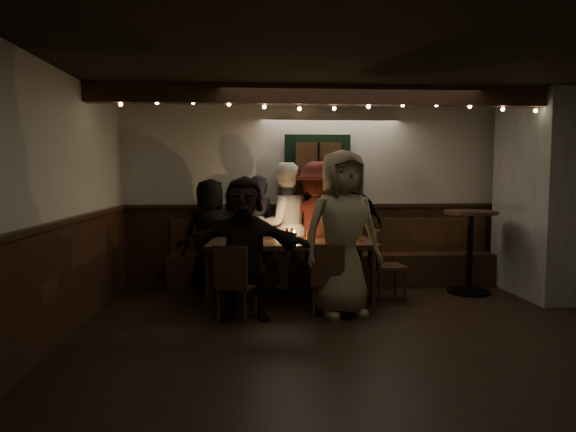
{
  "coord_description": "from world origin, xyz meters",
  "views": [
    {
      "loc": [
        -1.15,
        -4.92,
        1.59
      ],
      "look_at": [
        -0.69,
        1.6,
        1.05
      ],
      "focal_mm": 32.0,
      "sensor_mm": 36.0,
      "label": 1
    }
  ],
  "objects": [
    {
      "name": "chair_end",
      "position": [
        0.49,
        1.41,
        0.5
      ],
      "size": [
        0.44,
        0.44,
        0.89
      ],
      "color": "black",
      "rests_on": "ground"
    },
    {
      "name": "person_b",
      "position": [
        -1.09,
        2.13,
        0.78
      ],
      "size": [
        0.67,
        0.55,
        1.57
      ],
      "primitive_type": "imported",
      "rotation": [
        0.0,
        0.0,
        3.5
      ],
      "color": "black",
      "rests_on": "ground"
    },
    {
      "name": "person_g",
      "position": [
        -0.14,
        0.71,
        0.93
      ],
      "size": [
        1.03,
        0.81,
        1.86
      ],
      "primitive_type": "imported",
      "rotation": [
        0.0,
        0.0,
        0.27
      ],
      "color": "#75674E",
      "rests_on": "ground"
    },
    {
      "name": "dining_table",
      "position": [
        -0.69,
        1.4,
        0.69
      ],
      "size": [
        2.12,
        0.91,
        0.92
      ],
      "color": "black",
      "rests_on": "ground"
    },
    {
      "name": "high_top",
      "position": [
        1.74,
        1.64,
        0.7
      ],
      "size": [
        0.69,
        0.69,
        1.1
      ],
      "color": "black",
      "rests_on": "ground"
    },
    {
      "name": "chair_near_right",
      "position": [
        -0.31,
        0.65,
        0.46
      ],
      "size": [
        0.42,
        0.42,
        0.82
      ],
      "color": "black",
      "rests_on": "ground"
    },
    {
      "name": "chair_near_left",
      "position": [
        -1.34,
        0.48,
        0.47
      ],
      "size": [
        0.49,
        0.49,
        0.84
      ],
      "color": "black",
      "rests_on": "ground"
    },
    {
      "name": "person_c",
      "position": [
        -0.71,
        2.16,
        0.87
      ],
      "size": [
        1.01,
        0.89,
        1.74
      ],
      "primitive_type": "imported",
      "rotation": [
        0.0,
        0.0,
        3.46
      ],
      "color": "white",
      "rests_on": "ground"
    },
    {
      "name": "person_e",
      "position": [
        0.14,
        2.08,
        0.88
      ],
      "size": [
        1.05,
        0.47,
        1.76
      ],
      "primitive_type": "imported",
      "rotation": [
        0.0,
        0.0,
        3.1
      ],
      "color": "black",
      "rests_on": "ground"
    },
    {
      "name": "person_d",
      "position": [
        -0.25,
        2.08,
        0.88
      ],
      "size": [
        1.3,
        1.03,
        1.76
      ],
      "primitive_type": "imported",
      "rotation": [
        0.0,
        0.0,
        2.76
      ],
      "color": "#3D1311",
      "rests_on": "ground"
    },
    {
      "name": "room",
      "position": [
        1.07,
        1.42,
        1.07
      ],
      "size": [
        6.02,
        5.01,
        2.62
      ],
      "color": "black",
      "rests_on": "ground"
    },
    {
      "name": "person_f",
      "position": [
        -1.23,
        0.64,
        0.78
      ],
      "size": [
        1.49,
        0.6,
        1.57
      ],
      "primitive_type": "imported",
      "rotation": [
        0.0,
        0.0,
        -0.1
      ],
      "color": "black",
      "rests_on": "ground"
    },
    {
      "name": "person_a",
      "position": [
        -1.71,
        2.04,
        0.76
      ],
      "size": [
        0.86,
        0.71,
        1.52
      ],
      "primitive_type": "imported",
      "rotation": [
        0.0,
        0.0,
        3.49
      ],
      "color": "black",
      "rests_on": "ground"
    }
  ]
}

